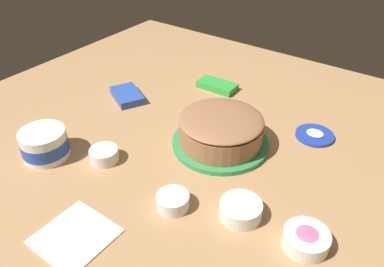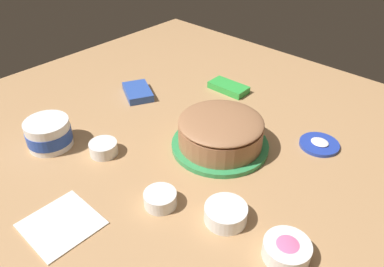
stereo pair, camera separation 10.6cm
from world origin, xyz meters
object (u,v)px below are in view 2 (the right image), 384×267
candy_box_lower (138,92)px  paper_napkin (61,224)px  sprinkle_bowl_orange (103,148)px  sprinkle_bowl_green (160,198)px  sprinkle_bowl_pink (287,249)px  frosting_tub (49,133)px  sprinkle_bowl_blue (226,213)px  frosting_tub_lid (319,144)px  candy_box_upper (228,87)px  frosted_cake (221,133)px

candy_box_lower → paper_napkin: size_ratio=0.87×
sprinkle_bowl_orange → candy_box_lower: sprinkle_bowl_orange is taller
sprinkle_bowl_green → candy_box_lower: (-0.44, 0.30, -0.01)m
sprinkle_bowl_green → sprinkle_bowl_pink: bearing=14.1°
frosting_tub → sprinkle_bowl_orange: size_ratio=1.62×
sprinkle_bowl_blue → candy_box_lower: size_ratio=0.74×
frosting_tub_lid → paper_napkin: size_ratio=0.74×
sprinkle_bowl_pink → sprinkle_bowl_green: bearing=-165.9°
sprinkle_bowl_pink → candy_box_upper: bearing=137.7°
sprinkle_bowl_orange → sprinkle_bowl_blue: size_ratio=0.80×
sprinkle_bowl_orange → candy_box_upper: size_ratio=0.56×
candy_box_lower → sprinkle_bowl_orange: bearing=-29.1°
sprinkle_bowl_pink → sprinkle_bowl_blue: size_ratio=1.01×
candy_box_lower → paper_napkin: candy_box_lower is taller
sprinkle_bowl_green → candy_box_lower: size_ratio=0.59×
sprinkle_bowl_pink → sprinkle_bowl_blue: 0.15m
candy_box_upper → frosting_tub: bearing=-107.6°
sprinkle_bowl_orange → sprinkle_bowl_green: (0.26, -0.03, -0.00)m
sprinkle_bowl_orange → sprinkle_bowl_blue: 0.40m
frosting_tub → sprinkle_bowl_green: size_ratio=1.62×
frosted_cake → sprinkle_bowl_green: bearing=-81.7°
frosted_cake → sprinkle_bowl_blue: bearing=-48.2°
frosting_tub_lid → sprinkle_bowl_blue: (-0.02, -0.40, 0.01)m
sprinkle_bowl_orange → candy_box_lower: bearing=123.1°
frosted_cake → candy_box_lower: size_ratio=2.09×
sprinkle_bowl_blue → frosted_cake: bearing=131.8°
frosting_tub → frosting_tub_lid: frosting_tub is taller
sprinkle_bowl_pink → candy_box_lower: (-0.73, 0.23, -0.01)m
frosting_tub → paper_napkin: bearing=-26.6°
frosting_tub_lid → paper_napkin: 0.71m
paper_napkin → sprinkle_bowl_blue: bearing=45.1°
sprinkle_bowl_pink → paper_napkin: sprinkle_bowl_pink is taller
sprinkle_bowl_orange → sprinkle_bowl_green: 0.26m
frosting_tub_lid → sprinkle_bowl_orange: bearing=-134.0°
frosting_tub_lid → frosted_cake: bearing=-136.5°
frosting_tub → candy_box_lower: size_ratio=0.96×
sprinkle_bowl_pink → sprinkle_bowl_blue: sprinkle_bowl_pink is taller
frosted_cake → sprinkle_bowl_pink: bearing=-30.4°
sprinkle_bowl_green → frosted_cake: bearing=98.3°
frosted_cake → frosting_tub: frosted_cake is taller
sprinkle_bowl_blue → candy_box_upper: 0.61m
frosted_cake → sprinkle_bowl_orange: size_ratio=3.55×
frosted_cake → sprinkle_bowl_blue: 0.27m
sprinkle_bowl_green → candy_box_upper: size_ratio=0.56×
frosting_tub_lid → paper_napkin: (-0.28, -0.66, -0.00)m
candy_box_lower → candy_box_upper: bearing=76.7°
frosted_cake → frosting_tub_lid: 0.29m
sprinkle_bowl_blue → candy_box_lower: (-0.58, 0.24, -0.01)m
frosted_cake → sprinkle_bowl_green: 0.27m
frosting_tub_lid → candy_box_upper: bearing=168.1°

